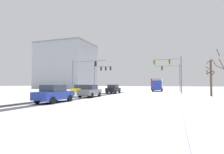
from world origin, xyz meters
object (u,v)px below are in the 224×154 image
object	(u,v)px
bare_tree_sidewalk_far	(211,76)
traffic_signal_near_right	(171,68)
car_grey_third	(90,91)
office_building_far_left_block	(67,66)
car_yellow_cab_second	(82,90)
box_truck_delivery	(158,85)
car_blue_fourth	(54,94)
traffic_signal_far_right	(173,73)
traffic_signal_far_left	(101,72)
traffic_signal_near_left	(82,70)
bus_oncoming	(157,83)
car_black_lead	(113,89)

from	to	relation	value
bare_tree_sidewalk_far	traffic_signal_near_right	bearing A→B (deg)	141.42
car_grey_third	office_building_far_left_block	size ratio (longest dim) A/B	0.20
car_yellow_cab_second	box_truck_delivery	world-z (taller)	box_truck_delivery
traffic_signal_near_right	car_grey_third	xyz separation A→B (m)	(-9.81, -11.89, -3.77)
car_yellow_cab_second	car_blue_fourth	distance (m)	13.17
car_grey_third	traffic_signal_far_right	bearing A→B (deg)	67.54
bare_tree_sidewalk_far	traffic_signal_far_left	bearing A→B (deg)	150.90
bare_tree_sidewalk_far	car_grey_third	bearing A→B (deg)	-153.58
traffic_signal_far_right	bare_tree_sidewalk_far	size ratio (longest dim) A/B	1.23
car_blue_fourth	bare_tree_sidewalk_far	distance (m)	21.34
box_truck_delivery	office_building_far_left_block	distance (m)	42.80
car_blue_fourth	office_building_far_left_block	distance (m)	59.03
office_building_far_left_block	traffic_signal_near_left	bearing A→B (deg)	-51.84
traffic_signal_far_right	box_truck_delivery	xyz separation A→B (m)	(-3.53, 0.06, -2.78)
car_blue_fourth	traffic_signal_near_left	bearing A→B (deg)	111.47
bus_oncoming	box_truck_delivery	xyz separation A→B (m)	(1.59, -13.74, -0.36)
bus_oncoming	box_truck_delivery	size ratio (longest dim) A/B	1.48
car_black_lead	car_yellow_cab_second	distance (m)	6.25
traffic_signal_far_right	bare_tree_sidewalk_far	world-z (taller)	traffic_signal_far_right
traffic_signal_near_left	office_building_far_left_block	xyz separation A→B (m)	(-25.12, 31.96, 4.67)
traffic_signal_near_left	car_black_lead	bearing A→B (deg)	3.45
traffic_signal_far_left	car_black_lead	size ratio (longest dim) A/B	1.57
traffic_signal_far_right	car_yellow_cab_second	distance (m)	23.60
traffic_signal_far_left	car_black_lead	bearing A→B (deg)	-55.74
traffic_signal_near_left	traffic_signal_far_left	distance (m)	10.13
traffic_signal_near_left	bus_oncoming	world-z (taller)	traffic_signal_near_left
car_blue_fourth	bare_tree_sidewalk_far	bearing A→B (deg)	44.18
car_blue_fourth	traffic_signal_near_right	bearing A→B (deg)	62.83
traffic_signal_far_right	traffic_signal_far_left	xyz separation A→B (m)	(-16.85, -3.95, 0.33)
traffic_signal_far_right	car_black_lead	distance (m)	17.46
car_black_lead	car_grey_third	distance (m)	10.20
traffic_signal_near_left	traffic_signal_far_left	world-z (taller)	same
car_black_lead	office_building_far_left_block	xyz separation A→B (m)	(-31.49, 31.58, 8.36)
traffic_signal_far_right	car_yellow_cab_second	world-z (taller)	traffic_signal_far_right
car_grey_third	car_blue_fourth	distance (m)	7.24
traffic_signal_near_left	traffic_signal_near_right	world-z (taller)	same
traffic_signal_far_right	office_building_far_left_block	xyz separation A→B (m)	(-41.70, 17.89, 4.76)
bare_tree_sidewalk_far	car_blue_fourth	bearing A→B (deg)	-135.82
car_black_lead	bus_oncoming	bearing A→B (deg)	79.49
bus_oncoming	office_building_far_left_block	size ratio (longest dim) A/B	0.53
traffic_signal_far_left	box_truck_delivery	size ratio (longest dim) A/B	0.87
traffic_signal_near_left	bus_oncoming	distance (m)	30.24
traffic_signal_near_left	traffic_signal_far_right	world-z (taller)	same
bare_tree_sidewalk_far	car_yellow_cab_second	bearing A→B (deg)	-173.20
bus_oncoming	box_truck_delivery	world-z (taller)	bus_oncoming
car_black_lead	bus_oncoming	world-z (taller)	bus_oncoming
traffic_signal_far_left	car_black_lead	xyz separation A→B (m)	(6.63, -9.74, -3.93)
bus_oncoming	bare_tree_sidewalk_far	world-z (taller)	bare_tree_sidewalk_far
car_yellow_cab_second	traffic_signal_far_right	bearing A→B (deg)	52.98
traffic_signal_near_left	box_truck_delivery	bearing A→B (deg)	47.26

